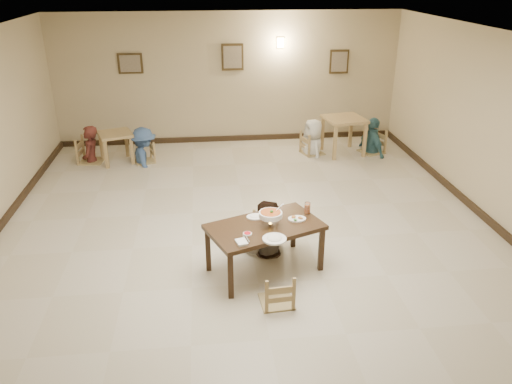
{
  "coord_description": "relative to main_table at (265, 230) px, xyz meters",
  "views": [
    {
      "loc": [
        -0.65,
        -6.65,
        3.86
      ],
      "look_at": [
        0.06,
        -0.27,
        0.97
      ],
      "focal_mm": 35.0,
      "sensor_mm": 36.0,
      "label": 1
    }
  ],
  "objects": [
    {
      "name": "floor",
      "position": [
        -0.12,
        0.78,
        -0.62
      ],
      "size": [
        10.0,
        10.0,
        0.0
      ],
      "primitive_type": "plane",
      "color": "beige",
      "rests_on": "ground"
    },
    {
      "name": "bg_chair_lr",
      "position": [
        -2.06,
        4.5,
        -0.19
      ],
      "size": [
        0.41,
        0.41,
        0.87
      ],
      "rotation": [
        0.0,
        0.0,
        -1.25
      ],
      "color": "tan",
      "rests_on": "floor"
    },
    {
      "name": "chair_far",
      "position": [
        0.08,
        0.66,
        -0.16
      ],
      "size": [
        0.44,
        0.44,
        0.93
      ],
      "rotation": [
        0.0,
        0.0,
        -0.25
      ],
      "color": "tan",
      "rests_on": "floor"
    },
    {
      "name": "wall_sconce",
      "position": [
        1.08,
        5.74,
        1.68
      ],
      "size": [
        0.16,
        0.05,
        0.22
      ],
      "primitive_type": "cube",
      "color": "#FFD88C",
      "rests_on": "wall_back"
    },
    {
      "name": "bg_table_right",
      "position": [
        2.36,
        4.58,
        0.06
      ],
      "size": [
        0.95,
        0.95,
        0.83
      ],
      "rotation": [
        0.0,
        0.0,
        0.16
      ],
      "color": "tan",
      "rests_on": "floor"
    },
    {
      "name": "bg_chair_rl",
      "position": [
        1.68,
        4.64,
        -0.15
      ],
      "size": [
        0.45,
        0.45,
        0.96
      ],
      "rotation": [
        0.0,
        0.0,
        1.9
      ],
      "color": "tan",
      "rests_on": "floor"
    },
    {
      "name": "baseboard_back",
      "position": [
        -0.12,
        5.75,
        -0.56
      ],
      "size": [
        8.0,
        0.06,
        0.12
      ],
      "primitive_type": "cube",
      "color": "black",
      "rests_on": "floor"
    },
    {
      "name": "fried_plate",
      "position": [
        0.46,
        0.11,
        0.1
      ],
      "size": [
        0.25,
        0.25,
        0.05
      ],
      "color": "white",
      "rests_on": "main_table"
    },
    {
      "name": "picture_c",
      "position": [
        2.48,
        5.74,
        1.23
      ],
      "size": [
        0.45,
        0.04,
        0.55
      ],
      "color": "#342714",
      "rests_on": "wall_back"
    },
    {
      "name": "wall_back",
      "position": [
        -0.12,
        5.78,
        0.88
      ],
      "size": [
        10.0,
        0.0,
        10.0
      ],
      "primitive_type": "plane",
      "rotation": [
        1.57,
        0.0,
        0.0
      ],
      "color": "tan",
      "rests_on": "floor"
    },
    {
      "name": "bg_diner_a",
      "position": [
        -3.2,
        4.64,
        0.18
      ],
      "size": [
        0.43,
        0.61,
        1.6
      ],
      "primitive_type": "imported",
      "rotation": [
        0.0,
        0.0,
        4.64
      ],
      "color": "#52221D",
      "rests_on": "floor"
    },
    {
      "name": "curry_warmer",
      "position": [
        0.07,
        -0.02,
        0.25
      ],
      "size": [
        0.35,
        0.31,
        0.28
      ],
      "color": "silver",
      "rests_on": "main_table"
    },
    {
      "name": "bg_chair_ll",
      "position": [
        -3.2,
        4.64,
        -0.11
      ],
      "size": [
        0.49,
        0.49,
        1.04
      ],
      "rotation": [
        0.0,
        0.0,
        1.45
      ],
      "color": "tan",
      "rests_on": "floor"
    },
    {
      "name": "main_diner",
      "position": [
        0.07,
        0.54,
        0.18
      ],
      "size": [
        0.82,
        0.67,
        1.6
      ],
      "primitive_type": "imported",
      "rotation": [
        0.0,
        0.0,
        3.06
      ],
      "color": "gray",
      "rests_on": "floor"
    },
    {
      "name": "ceiling",
      "position": [
        -0.12,
        0.78,
        2.38
      ],
      "size": [
        10.0,
        10.0,
        0.0
      ],
      "primitive_type": "plane",
      "color": "silver",
      "rests_on": "wall_back"
    },
    {
      "name": "rice_plate_near",
      "position": [
        0.07,
        -0.41,
        0.1
      ],
      "size": [
        0.31,
        0.31,
        0.07
      ],
      "color": "white",
      "rests_on": "main_table"
    },
    {
      "name": "picture_a",
      "position": [
        -2.32,
        5.74,
        1.28
      ],
      "size": [
        0.55,
        0.04,
        0.45
      ],
      "color": "#342714",
      "rests_on": "wall_back"
    },
    {
      "name": "bg_diner_d",
      "position": [
        3.04,
        4.56,
        0.19
      ],
      "size": [
        0.61,
        1.01,
        1.62
      ],
      "primitive_type": "imported",
      "rotation": [
        0.0,
        0.0,
        1.81
      ],
      "color": "#3E727D",
      "rests_on": "floor"
    },
    {
      "name": "napkin_cutlery",
      "position": [
        -0.35,
        -0.44,
        0.1
      ],
      "size": [
        0.19,
        0.27,
        0.03
      ],
      "color": "white",
      "rests_on": "main_table"
    },
    {
      "name": "bg_diner_c",
      "position": [
        1.68,
        4.64,
        0.17
      ],
      "size": [
        0.63,
        0.85,
        1.59
      ],
      "primitive_type": "imported",
      "rotation": [
        0.0,
        0.0,
        4.89
      ],
      "color": "silver",
      "rests_on": "floor"
    },
    {
      "name": "main_table",
      "position": [
        0.0,
        0.0,
        0.0
      ],
      "size": [
        1.71,
        1.34,
        0.7
      ],
      "rotation": [
        0.0,
        0.0,
        0.38
      ],
      "color": "#342010",
      "rests_on": "floor"
    },
    {
      "name": "drink_glass",
      "position": [
        0.64,
        0.29,
        0.16
      ],
      "size": [
        0.08,
        0.08,
        0.16
      ],
      "color": "white",
      "rests_on": "main_table"
    },
    {
      "name": "bg_chair_rr",
      "position": [
        3.04,
        4.56,
        -0.12
      ],
      "size": [
        0.48,
        0.48,
        1.02
      ],
      "rotation": [
        0.0,
        0.0,
        -1.22
      ],
      "color": "tan",
      "rests_on": "floor"
    },
    {
      "name": "chili_dish",
      "position": [
        -0.26,
        -0.23,
        0.09
      ],
      "size": [
        0.12,
        0.12,
        0.02
      ],
      "color": "white",
      "rests_on": "main_table"
    },
    {
      "name": "bg_table_left",
      "position": [
        -2.63,
        4.56,
        -0.09
      ],
      "size": [
        0.84,
        0.84,
        0.66
      ],
      "rotation": [
        0.0,
        0.0,
        0.33
      ],
      "color": "tan",
      "rests_on": "floor"
    },
    {
      "name": "bg_diner_b",
      "position": [
        -2.06,
        4.5,
        0.14
      ],
      "size": [
        0.85,
        1.12,
        1.53
      ],
      "primitive_type": "imported",
      "rotation": [
        0.0,
        0.0,
        1.88
      ],
      "color": "#3D5D90",
      "rests_on": "floor"
    },
    {
      "name": "picture_b",
      "position": [
        -0.02,
        5.74,
        1.38
      ],
      "size": [
        0.5,
        0.04,
        0.6
      ],
      "color": "#342714",
      "rests_on": "wall_back"
    },
    {
      "name": "baseboard_right",
      "position": [
        3.85,
        0.78,
        -0.56
      ],
      "size": [
        0.06,
        10.0,
        0.12
      ],
      "primitive_type": "cube",
      "color": "black",
      "rests_on": "floor"
    },
    {
      "name": "rice_plate_far",
      "position": [
        -0.09,
        0.24,
        0.09
      ],
      "size": [
        0.26,
        0.26,
        0.06
      ],
      "color": "white",
      "rests_on": "main_table"
    },
    {
      "name": "chair_near",
      "position": [
        0.06,
        -0.76,
        -0.19
      ],
      "size": [
        0.41,
        0.41,
        0.87
      ],
      "rotation": [
        0.0,
        0.0,
        3.21
      ],
      "color": "tan",
      "rests_on": "floor"
    }
  ]
}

